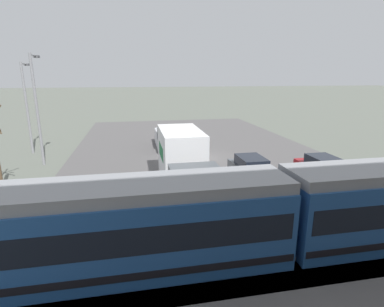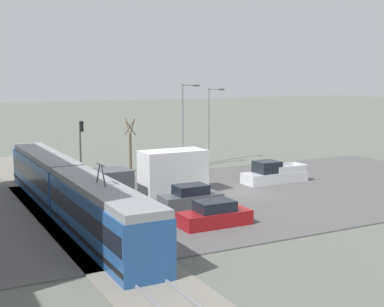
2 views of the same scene
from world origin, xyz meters
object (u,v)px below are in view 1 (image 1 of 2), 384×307
at_px(box_truck, 184,163).
at_px(pickup_truck, 167,140).
at_px(street_lamp_mid_block, 27,102).
at_px(light_rail_tram, 285,214).
at_px(sedan_car_0, 324,170).
at_px(sedan_car_1, 251,171).
at_px(street_lamp_near_crossing, 37,103).

relative_size(box_truck, pickup_truck, 1.48).
bearing_deg(street_lamp_mid_block, light_rail_tram, 127.59).
xyz_separation_m(light_rail_tram, box_truck, (2.67, -7.77, -0.02)).
relative_size(box_truck, sedan_car_0, 1.91).
bearing_deg(box_truck, sedan_car_0, 177.04).
height_order(light_rail_tram, sedan_car_1, light_rail_tram).
bearing_deg(street_lamp_near_crossing, light_rail_tram, 130.28).
height_order(light_rail_tram, pickup_truck, light_rail_tram).
xyz_separation_m(pickup_truck, street_lamp_near_crossing, (10.24, 3.47, 4.06)).
height_order(pickup_truck, sedan_car_0, pickup_truck).
bearing_deg(light_rail_tram, box_truck, -71.01).
bearing_deg(light_rail_tram, sedan_car_0, -132.73).
bearing_deg(street_lamp_near_crossing, sedan_car_1, 154.74).
bearing_deg(light_rail_tram, pickup_truck, -82.27).
distance_m(box_truck, sedan_car_0, 9.46).
height_order(light_rail_tram, box_truck, light_rail_tram).
bearing_deg(sedan_car_0, box_truck, 177.04).
height_order(sedan_car_0, street_lamp_mid_block, street_lamp_mid_block).
bearing_deg(street_lamp_mid_block, pickup_truck, 177.01).
bearing_deg(street_lamp_near_crossing, street_lamp_mid_block, -64.10).
height_order(box_truck, pickup_truck, box_truck).
distance_m(sedan_car_0, street_lamp_mid_block, 24.85).
relative_size(box_truck, street_lamp_near_crossing, 1.02).
relative_size(sedan_car_0, street_lamp_mid_block, 0.57).
xyz_separation_m(light_rail_tram, sedan_car_1, (-1.91, -8.13, -0.94)).
bearing_deg(light_rail_tram, street_lamp_near_crossing, -49.72).
xyz_separation_m(light_rail_tram, sedan_car_0, (-6.73, -7.28, -0.95)).
bearing_deg(pickup_truck, light_rail_tram, 97.73).
xyz_separation_m(street_lamp_near_crossing, street_lamp_mid_block, (2.00, -4.11, -0.25)).
height_order(box_truck, street_lamp_near_crossing, street_lamp_near_crossing).
bearing_deg(street_lamp_near_crossing, box_truck, 144.16).
height_order(sedan_car_1, street_lamp_near_crossing, street_lamp_near_crossing).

